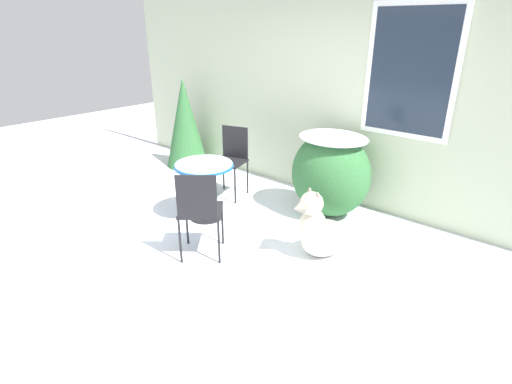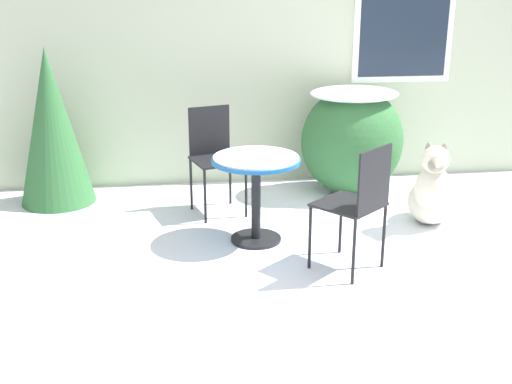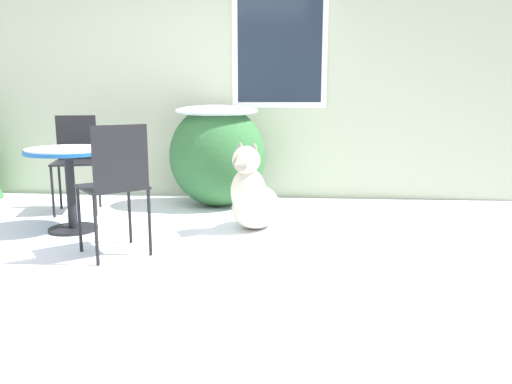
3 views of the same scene
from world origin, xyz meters
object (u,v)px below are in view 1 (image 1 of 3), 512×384
(patio_table, at_px, (204,176))
(patio_chair_near_table, at_px, (231,158))
(dog, at_px, (320,231))
(patio_chair_far_side, at_px, (200,209))

(patio_table, distance_m, patio_chair_near_table, 0.80)
(patio_table, height_order, dog, dog)
(patio_table, height_order, patio_chair_near_table, patio_chair_near_table)
(patio_chair_near_table, height_order, dog, patio_chair_near_table)
(patio_chair_far_side, distance_m, dog, 1.25)
(patio_chair_far_side, height_order, dog, patio_chair_far_side)
(patio_table, relative_size, patio_chair_near_table, 0.75)
(patio_chair_near_table, bearing_deg, dog, -34.27)
(patio_chair_near_table, distance_m, patio_chair_far_side, 1.69)
(patio_chair_near_table, xyz_separation_m, patio_chair_far_side, (0.93, -1.41, 0.00))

